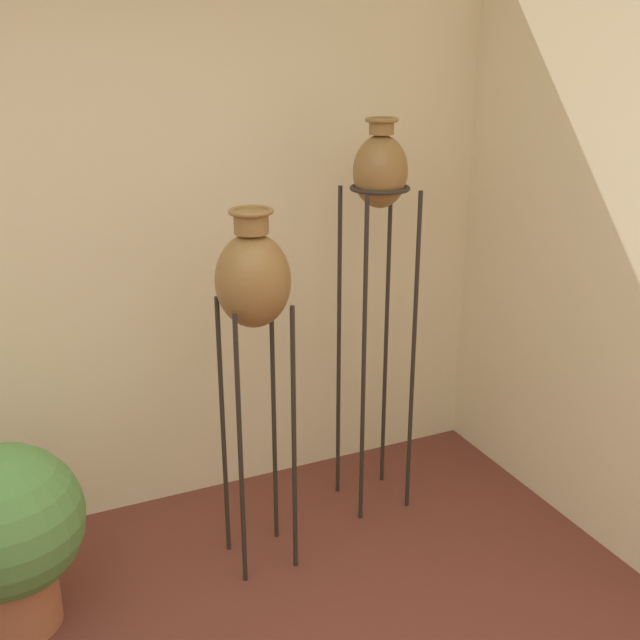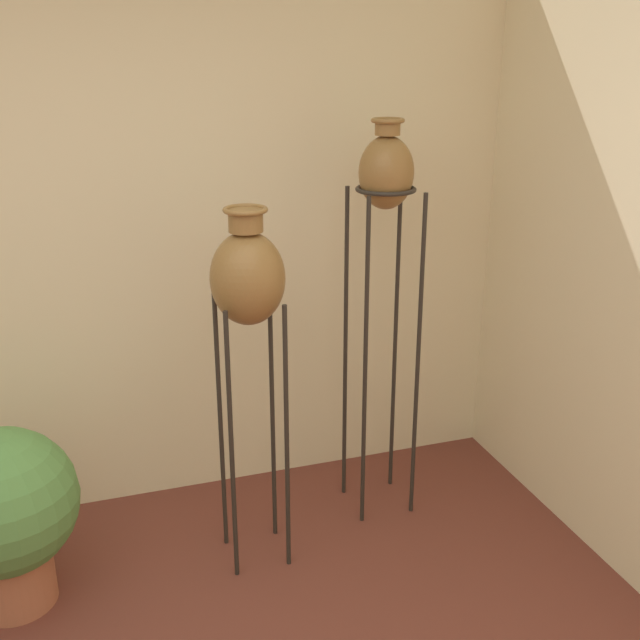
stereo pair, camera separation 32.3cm
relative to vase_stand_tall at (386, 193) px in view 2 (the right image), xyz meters
The scene contains 4 objects.
wall_back 1.43m from the vase_stand_tall, 160.74° to the left, with size 8.26×0.06×2.70m.
vase_stand_tall is the anchor object (origin of this frame).
vase_stand_medium 0.76m from the vase_stand_tall, 162.24° to the right, with size 0.30×0.30×1.58m.
potted_plant 2.04m from the vase_stand_tall, behind, with size 0.59×0.59×0.77m.
Camera 2 is at (0.05, -1.31, 2.14)m, focal length 42.00 mm.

